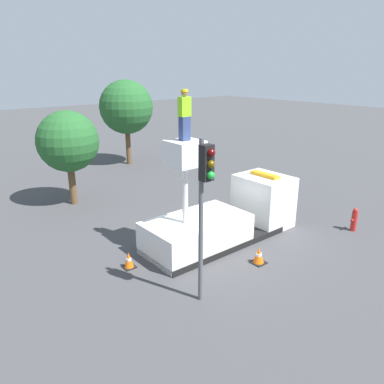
{
  "coord_description": "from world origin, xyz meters",
  "views": [
    {
      "loc": [
        -9.58,
        -10.27,
        6.86
      ],
      "look_at": [
        -2.27,
        -1.35,
        3.01
      ],
      "focal_mm": 35.0,
      "sensor_mm": 36.0,
      "label": 1
    }
  ],
  "objects_px": {
    "traffic_cone_curbside": "(259,256)",
    "tree_right_bg": "(126,107)",
    "tree_left_bg": "(68,142)",
    "traffic_light_pole": "(205,191)",
    "worker": "(185,115)",
    "bucket_truck": "(225,218)",
    "traffic_cone_rear": "(129,260)",
    "fire_hydrant": "(354,220)"
  },
  "relations": [
    {
      "from": "traffic_cone_curbside",
      "to": "tree_right_bg",
      "type": "relative_size",
      "value": 0.1
    },
    {
      "from": "tree_left_bg",
      "to": "traffic_light_pole",
      "type": "bearing_deg",
      "value": -92.26
    },
    {
      "from": "worker",
      "to": "bucket_truck",
      "type": "bearing_deg",
      "value": 0.0
    },
    {
      "from": "worker",
      "to": "traffic_cone_curbside",
      "type": "relative_size",
      "value": 2.81
    },
    {
      "from": "traffic_cone_rear",
      "to": "traffic_cone_curbside",
      "type": "xyz_separation_m",
      "value": [
        3.86,
        -2.73,
        0.01
      ]
    },
    {
      "from": "tree_right_bg",
      "to": "worker",
      "type": "bearing_deg",
      "value": -111.93
    },
    {
      "from": "traffic_cone_rear",
      "to": "traffic_cone_curbside",
      "type": "distance_m",
      "value": 4.73
    },
    {
      "from": "traffic_cone_rear",
      "to": "traffic_cone_curbside",
      "type": "relative_size",
      "value": 0.96
    },
    {
      "from": "traffic_cone_curbside",
      "to": "bucket_truck",
      "type": "bearing_deg",
      "value": 77.32
    },
    {
      "from": "tree_right_bg",
      "to": "bucket_truck",
      "type": "bearing_deg",
      "value": -103.99
    },
    {
      "from": "traffic_light_pole",
      "to": "traffic_cone_rear",
      "type": "relative_size",
      "value": 8.44
    },
    {
      "from": "tree_left_bg",
      "to": "tree_right_bg",
      "type": "bearing_deg",
      "value": 40.59
    },
    {
      "from": "worker",
      "to": "fire_hydrant",
      "type": "bearing_deg",
      "value": -23.37
    },
    {
      "from": "traffic_light_pole",
      "to": "bucket_truck",
      "type": "bearing_deg",
      "value": 37.81
    },
    {
      "from": "traffic_cone_rear",
      "to": "tree_right_bg",
      "type": "height_order",
      "value": "tree_right_bg"
    },
    {
      "from": "bucket_truck",
      "to": "tree_left_bg",
      "type": "distance_m",
      "value": 9.05
    },
    {
      "from": "traffic_cone_curbside",
      "to": "tree_left_bg",
      "type": "bearing_deg",
      "value": 104.52
    },
    {
      "from": "traffic_cone_curbside",
      "to": "tree_right_bg",
      "type": "bearing_deg",
      "value": 76.2
    },
    {
      "from": "bucket_truck",
      "to": "traffic_cone_curbside",
      "type": "xyz_separation_m",
      "value": [
        -0.52,
        -2.33,
        -0.63
      ]
    },
    {
      "from": "traffic_light_pole",
      "to": "fire_hydrant",
      "type": "height_order",
      "value": "traffic_light_pole"
    },
    {
      "from": "bucket_truck",
      "to": "tree_right_bg",
      "type": "height_order",
      "value": "tree_right_bg"
    },
    {
      "from": "worker",
      "to": "tree_right_bg",
      "type": "relative_size",
      "value": 0.29
    },
    {
      "from": "tree_left_bg",
      "to": "tree_right_bg",
      "type": "height_order",
      "value": "tree_right_bg"
    },
    {
      "from": "traffic_light_pole",
      "to": "traffic_cone_rear",
      "type": "distance_m",
      "value": 4.69
    },
    {
      "from": "bucket_truck",
      "to": "tree_left_bg",
      "type": "xyz_separation_m",
      "value": [
        -3.23,
        8.11,
        2.39
      ]
    },
    {
      "from": "bucket_truck",
      "to": "traffic_cone_rear",
      "type": "xyz_separation_m",
      "value": [
        -4.39,
        0.41,
        -0.64
      ]
    },
    {
      "from": "tree_left_bg",
      "to": "worker",
      "type": "bearing_deg",
      "value": -82.24
    },
    {
      "from": "bucket_truck",
      "to": "fire_hydrant",
      "type": "height_order",
      "value": "bucket_truck"
    },
    {
      "from": "traffic_cone_rear",
      "to": "tree_left_bg",
      "type": "height_order",
      "value": "tree_left_bg"
    },
    {
      "from": "worker",
      "to": "fire_hydrant",
      "type": "height_order",
      "value": "worker"
    },
    {
      "from": "worker",
      "to": "traffic_cone_curbside",
      "type": "height_order",
      "value": "worker"
    },
    {
      "from": "traffic_light_pole",
      "to": "traffic_cone_curbside",
      "type": "xyz_separation_m",
      "value": [
        3.13,
        0.51,
        -3.29
      ]
    },
    {
      "from": "worker",
      "to": "tree_right_bg",
      "type": "distance_m",
      "value": 14.94
    },
    {
      "from": "traffic_light_pole",
      "to": "tree_left_bg",
      "type": "height_order",
      "value": "traffic_light_pole"
    },
    {
      "from": "traffic_cone_rear",
      "to": "tree_right_bg",
      "type": "xyz_separation_m",
      "value": [
        7.83,
        13.41,
        3.87
      ]
    },
    {
      "from": "traffic_light_pole",
      "to": "fire_hydrant",
      "type": "distance_m",
      "value": 9.12
    },
    {
      "from": "traffic_cone_curbside",
      "to": "tree_right_bg",
      "type": "distance_m",
      "value": 17.07
    },
    {
      "from": "worker",
      "to": "traffic_light_pole",
      "type": "height_order",
      "value": "worker"
    },
    {
      "from": "traffic_cone_rear",
      "to": "fire_hydrant",
      "type": "bearing_deg",
      "value": -20.36
    },
    {
      "from": "bucket_truck",
      "to": "traffic_cone_curbside",
      "type": "distance_m",
      "value": 2.46
    },
    {
      "from": "traffic_cone_rear",
      "to": "tree_left_bg",
      "type": "distance_m",
      "value": 8.35
    },
    {
      "from": "worker",
      "to": "tree_left_bg",
      "type": "xyz_separation_m",
      "value": [
        -1.11,
        8.11,
        -1.98
      ]
    }
  ]
}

